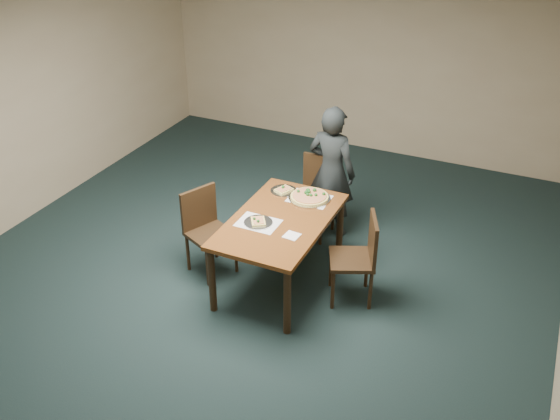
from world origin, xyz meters
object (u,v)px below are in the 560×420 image
at_px(dining_table, 280,227).
at_px(chair_right, 360,254).
at_px(chair_far, 316,191).
at_px(slice_plate_far, 284,190).
at_px(chair_left, 206,226).
at_px(slice_plate_near, 258,222).
at_px(diner, 332,172).
at_px(pizza_pan, 309,197).

xyz_separation_m(dining_table, chair_right, (0.81, 0.08, -0.14)).
relative_size(chair_far, slice_plate_far, 3.25).
relative_size(chair_left, slice_plate_near, 3.25).
distance_m(diner, slice_plate_far, 0.67).
bearing_deg(slice_plate_far, chair_left, -133.23).
bearing_deg(dining_table, pizza_pan, 77.97).
bearing_deg(diner, slice_plate_near, 84.34).
distance_m(dining_table, slice_plate_far, 0.58).
height_order(pizza_pan, slice_plate_far, pizza_pan).
bearing_deg(dining_table, diner, 84.31).
relative_size(chair_left, diner, 0.59).
bearing_deg(slice_plate_far, slice_plate_near, -86.40).
bearing_deg(chair_right, dining_table, -107.79).
distance_m(chair_left, chair_right, 1.61).
bearing_deg(diner, pizza_pan, 95.71).
bearing_deg(chair_left, diner, -12.20).
xyz_separation_m(chair_right, slice_plate_near, (-0.97, -0.24, 0.25)).
bearing_deg(diner, chair_left, 59.71).
bearing_deg(chair_left, chair_far, -7.91).
xyz_separation_m(chair_right, diner, (-0.70, 1.04, 0.25)).
xyz_separation_m(chair_far, chair_left, (-0.75, -1.18, 0.00)).
xyz_separation_m(dining_table, slice_plate_far, (-0.20, 0.53, 0.10)).
relative_size(chair_right, slice_plate_near, 3.25).
distance_m(pizza_pan, slice_plate_far, 0.31).
bearing_deg(chair_far, slice_plate_near, -92.82).
bearing_deg(chair_far, pizza_pan, -72.93).
bearing_deg(dining_table, chair_right, 5.68).
xyz_separation_m(dining_table, chair_far, (-0.05, 1.08, -0.14)).
distance_m(dining_table, chair_left, 0.81).
distance_m(dining_table, slice_plate_near, 0.25).
relative_size(chair_far, slice_plate_near, 3.25).
relative_size(slice_plate_near, slice_plate_far, 1.00).
xyz_separation_m(chair_far, diner, (0.16, 0.04, 0.25)).
distance_m(chair_far, chair_left, 1.40).
height_order(chair_far, slice_plate_near, chair_far).
bearing_deg(slice_plate_near, chair_right, 13.91).
xyz_separation_m(dining_table, chair_left, (-0.79, -0.10, -0.14)).
distance_m(chair_right, slice_plate_near, 1.03).
bearing_deg(pizza_pan, slice_plate_near, -111.97).
height_order(diner, slice_plate_far, diner).
bearing_deg(diner, slice_plate_far, 68.33).
height_order(chair_far, slice_plate_far, chair_far).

